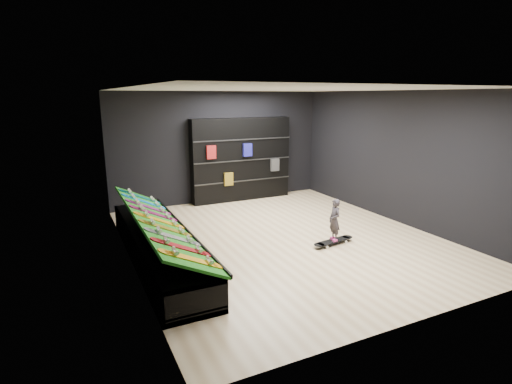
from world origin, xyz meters
name	(u,v)px	position (x,y,z in m)	size (l,w,h in m)	color
floor	(282,238)	(0.00, 0.00, 0.00)	(6.00, 7.00, 0.01)	beige
ceiling	(284,89)	(0.00, 0.00, 3.00)	(6.00, 7.00, 0.01)	white
wall_back	(220,147)	(0.00, 3.50, 1.50)	(6.00, 0.02, 3.00)	black
wall_front	(425,212)	(0.00, -3.50, 1.50)	(6.00, 0.02, 3.00)	black
wall_left	(126,181)	(-3.00, 0.00, 1.50)	(0.02, 7.00, 3.00)	black
wall_right	(396,157)	(3.00, 0.00, 1.50)	(0.02, 7.00, 3.00)	black
display_rack	(158,247)	(-2.55, 0.00, 0.25)	(0.90, 4.50, 0.50)	black
turf_ramp	(159,222)	(-2.50, 0.00, 0.71)	(1.00, 4.50, 0.04)	#15650F
back_shelving	(241,159)	(0.55, 3.32, 1.15)	(2.87, 0.33, 2.29)	black
floor_skateboard	(333,242)	(0.75, -0.75, 0.05)	(0.98, 0.22, 0.09)	black
child	(334,228)	(0.75, -0.75, 0.34)	(0.19, 0.13, 0.51)	black
display_board_0	(191,259)	(-2.49, -1.90, 0.74)	(0.98, 0.22, 0.09)	yellow
display_board_1	(182,247)	(-2.49, -1.42, 0.74)	(0.98, 0.22, 0.09)	red
display_board_2	(174,237)	(-2.49, -0.95, 0.74)	(0.98, 0.22, 0.09)	black
display_board_3	(166,228)	(-2.49, -0.48, 0.74)	(0.98, 0.22, 0.09)	yellow
display_board_4	(160,220)	(-2.49, 0.00, 0.74)	(0.98, 0.22, 0.09)	orange
display_board_5	(154,213)	(-2.49, 0.48, 0.74)	(0.98, 0.22, 0.09)	#E5198C
display_board_6	(149,207)	(-2.49, 0.95, 0.74)	(0.98, 0.22, 0.09)	#2626BF
display_board_7	(144,202)	(-2.49, 1.42, 0.74)	(0.98, 0.22, 0.09)	blue
display_board_8	(140,197)	(-2.49, 1.90, 0.74)	(0.98, 0.22, 0.09)	#0C8C99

